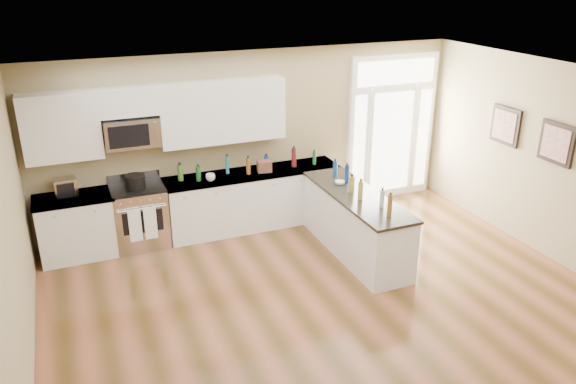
{
  "coord_description": "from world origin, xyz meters",
  "views": [
    {
      "loc": [
        -2.83,
        -4.3,
        4.0
      ],
      "look_at": [
        -0.24,
        2.0,
        1.24
      ],
      "focal_mm": 35.0,
      "sensor_mm": 36.0,
      "label": 1
    }
  ],
  "objects_px": {
    "kitchen_range": "(140,216)",
    "stockpot": "(135,181)",
    "toaster_oven": "(65,187)",
    "peninsula_cabinet": "(355,226)"
  },
  "relations": [
    {
      "from": "kitchen_range",
      "to": "stockpot",
      "type": "bearing_deg",
      "value": -114.23
    },
    {
      "from": "kitchen_range",
      "to": "stockpot",
      "type": "distance_m",
      "value": 0.59
    },
    {
      "from": "stockpot",
      "to": "toaster_oven",
      "type": "bearing_deg",
      "value": 171.78
    },
    {
      "from": "toaster_oven",
      "to": "kitchen_range",
      "type": "bearing_deg",
      "value": -10.78
    },
    {
      "from": "peninsula_cabinet",
      "to": "stockpot",
      "type": "relative_size",
      "value": 7.9
    },
    {
      "from": "kitchen_range",
      "to": "toaster_oven",
      "type": "height_order",
      "value": "toaster_oven"
    },
    {
      "from": "peninsula_cabinet",
      "to": "toaster_oven",
      "type": "height_order",
      "value": "toaster_oven"
    },
    {
      "from": "stockpot",
      "to": "kitchen_range",
      "type": "bearing_deg",
      "value": 65.77
    },
    {
      "from": "kitchen_range",
      "to": "toaster_oven",
      "type": "relative_size",
      "value": 3.58
    },
    {
      "from": "kitchen_range",
      "to": "peninsula_cabinet",
      "type": "bearing_deg",
      "value": -26.58
    }
  ]
}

